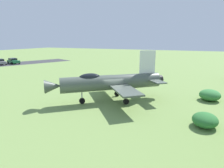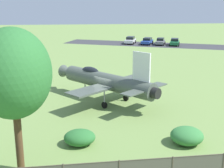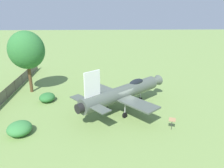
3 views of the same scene
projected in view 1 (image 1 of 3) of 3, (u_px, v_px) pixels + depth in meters
ground_plane at (112, 101)px, 20.31m from camera, size 200.00×200.00×0.00m
display_jet at (109, 82)px, 19.73m from camera, size 10.95×10.07×5.28m
shrub_near_fence at (205, 120)px, 14.26m from camera, size 1.84×2.12×1.04m
shrub_by_tree at (210, 95)px, 20.40m from camera, size 2.15×2.24×1.17m
info_plaque at (96, 82)px, 25.59m from camera, size 0.70×0.59×1.14m
parked_car_green at (13, 61)px, 50.86m from camera, size 4.77×3.16×1.47m
parked_car_gray at (0, 62)px, 48.82m from camera, size 4.36×3.05×1.47m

